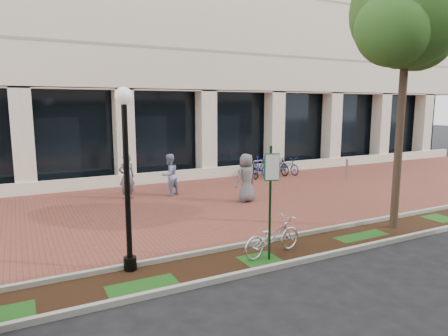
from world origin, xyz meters
name	(u,v)px	position (x,y,z in m)	size (l,w,h in m)	color
ground	(214,202)	(0.00, 0.00, 0.00)	(120.00, 120.00, 0.00)	black
brick_plaza	(214,202)	(0.00, 0.00, 0.01)	(40.00, 9.00, 0.01)	brown
planting_strip	(306,247)	(0.00, -5.25, 0.01)	(40.00, 1.50, 0.01)	black
curb_plaza_side	(288,237)	(0.00, -4.50, 0.06)	(40.00, 0.12, 0.12)	#A2A198
curb_street_side	(326,255)	(0.00, -6.00, 0.06)	(40.00, 0.12, 0.12)	#A2A198
parking_sign	(271,189)	(-1.26, -5.50, 1.66)	(0.34, 0.07, 2.64)	#14371A
lamppost	(126,169)	(-4.24, -4.60, 2.20)	(0.36, 0.36, 3.88)	black
street_tree	(408,19)	(3.35, -5.10, 5.79)	(3.64, 3.03, 7.51)	#4A382A
locked_bicycle	(272,236)	(-1.01, -5.26, 0.45)	(0.60, 1.72, 0.90)	silver
pedestrian_left	(127,177)	(-2.64, 2.04, 0.85)	(0.62, 0.41, 1.71)	#5B5A5F
pedestrian_mid	(169,175)	(-1.03, 1.81, 0.82)	(0.80, 0.62, 1.64)	#7E8FBD
pedestrian_right	(246,178)	(1.12, -0.43, 0.89)	(0.87, 0.57, 1.78)	#5C5C61
bollard	(347,168)	(7.75, 1.28, 0.51)	(0.12, 0.12, 0.99)	#B0B1B5
bike_rack_cluster	(269,167)	(4.92, 3.71, 0.46)	(2.96, 1.75, 0.98)	black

